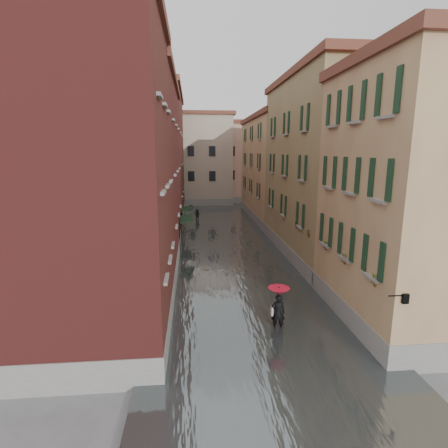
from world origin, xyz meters
name	(u,v)px	position (x,y,z in m)	size (l,w,h in m)	color
ground	(251,308)	(0.00, 0.00, 0.00)	(120.00, 120.00, 0.00)	slate
floodwater	(226,242)	(0.00, 13.00, 0.10)	(10.00, 60.00, 0.20)	#4D5455
building_left_near	(92,188)	(-7.00, -2.00, 6.50)	(6.00, 8.00, 13.00)	maroon
building_left_mid	(135,176)	(-7.00, 9.00, 6.25)	(6.00, 14.00, 12.50)	maroon
building_left_far	(155,160)	(-7.00, 24.00, 7.00)	(6.00, 16.00, 14.00)	maroon
building_right_near	(414,202)	(7.00, -2.00, 5.75)	(6.00, 8.00, 11.50)	#A07452
building_right_mid	(324,171)	(7.00, 9.00, 6.50)	(6.00, 14.00, 13.00)	#98895C
building_right_far	(276,171)	(7.00, 24.00, 5.75)	(6.00, 16.00, 11.50)	#A07452
building_end_cream	(191,161)	(-3.00, 38.00, 6.50)	(12.00, 9.00, 13.00)	#B7A791
building_end_pink	(247,164)	(6.00, 40.00, 6.00)	(10.00, 9.00, 12.00)	tan
awning_near	(186,219)	(-3.48, 11.80, 2.47)	(1.09, 3.25, 2.80)	black
awning_far	(187,210)	(-3.49, 16.74, 2.46)	(1.09, 2.93, 2.80)	black
wall_lantern	(404,298)	(4.33, -6.00, 3.01)	(0.71, 0.22, 0.35)	black
window_planters	(328,238)	(4.12, 0.47, 3.51)	(0.59, 11.05, 0.84)	brown
pedestrian_main	(278,305)	(0.82, -2.43, 1.26)	(1.00, 1.00, 2.06)	black
pedestrian_far	(197,215)	(-2.37, 23.17, 0.72)	(0.70, 0.55, 1.44)	black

